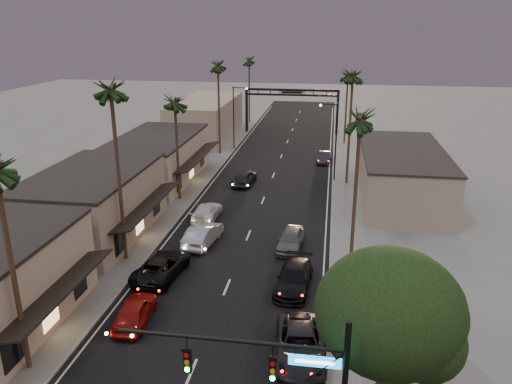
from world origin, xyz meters
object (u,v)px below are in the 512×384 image
(palm_lb, at_px, (110,85))
(palm_far, at_px, (249,58))
(streetlight_left, at_px, (235,113))
(palm_ld, at_px, (218,62))
(curbside_black, at_px, (294,278))
(streetlight_right, at_px, (334,135))
(palm_ra, at_px, (361,114))
(oncoming_pickup, at_px, (162,266))
(traffic_signal, at_px, (291,381))
(palm_lc, at_px, (174,98))
(corner_tree, at_px, (391,317))
(palm_rb, at_px, (353,72))
(arch, at_px, (292,100))
(curbside_near, at_px, (300,345))
(oncoming_silver, at_px, (203,234))
(palm_rc, at_px, (348,73))
(oncoming_red, at_px, (135,311))

(palm_lb, bearing_deg, palm_far, 89.69)
(palm_far, bearing_deg, streetlight_left, -86.05)
(palm_ld, height_order, curbside_black, palm_ld)
(streetlight_right, height_order, palm_lb, palm_lb)
(palm_ld, distance_m, palm_far, 23.02)
(palm_ra, distance_m, oncoming_pickup, 17.72)
(traffic_signal, distance_m, streetlight_left, 55.45)
(streetlight_right, distance_m, palm_lb, 28.89)
(palm_lc, distance_m, palm_ra, 20.99)
(traffic_signal, height_order, palm_far, palm_far)
(palm_ld, xyz_separation_m, curbside_black, (13.20, -35.43, -11.62))
(corner_tree, relative_size, palm_rb, 0.62)
(arch, xyz_separation_m, streetlight_right, (6.92, -25.00, -0.20))
(curbside_near, relative_size, curbside_black, 1.06)
(palm_far, bearing_deg, streetlight_right, -65.24)
(oncoming_pickup, height_order, oncoming_silver, oncoming_silver)
(streetlight_left, bearing_deg, traffic_signal, -76.86)
(traffic_signal, height_order, palm_ra, palm_ra)
(corner_tree, xyz_separation_m, palm_rc, (-0.88, 56.55, 4.49))
(palm_rb, relative_size, curbside_near, 2.45)
(corner_tree, bearing_deg, streetlight_left, 107.97)
(palm_lc, relative_size, palm_far, 0.92)
(arch, xyz_separation_m, curbside_near, (5.56, -57.89, -4.73))
(palm_ld, relative_size, palm_ra, 1.08)
(palm_lb, xyz_separation_m, curbside_black, (13.20, -2.43, -12.59))
(palm_far, distance_m, curbside_black, 60.78)
(palm_lc, bearing_deg, palm_ra, -34.90)
(palm_rb, height_order, curbside_black, palm_rb)
(curbside_black, bearing_deg, oncoming_red, -144.67)
(palm_ld, relative_size, oncoming_pickup, 2.45)
(palm_lc, xyz_separation_m, curbside_black, (13.20, -16.43, -9.67))
(palm_rb, xyz_separation_m, oncoming_pickup, (-13.57, -24.10, -11.61))
(streetlight_left, bearing_deg, oncoming_silver, -83.82)
(corner_tree, bearing_deg, palm_lc, 122.34)
(arch, relative_size, oncoming_pickup, 2.62)
(traffic_signal, height_order, palm_rc, palm_rc)
(traffic_signal, xyz_separation_m, palm_lb, (-14.29, 18.00, 8.30))
(traffic_signal, xyz_separation_m, corner_tree, (3.79, 3.45, 0.90))
(palm_rb, bearing_deg, curbside_near, -95.44)
(corner_tree, height_order, oncoming_silver, corner_tree)
(palm_lb, xyz_separation_m, palm_rb, (17.20, 22.00, -0.97))
(palm_far, xyz_separation_m, oncoming_silver, (4.88, -52.29, -10.59))
(streetlight_left, bearing_deg, corner_tree, -72.03)
(palm_rc, bearing_deg, palm_ld, -152.38)
(traffic_signal, relative_size, curbside_black, 1.55)
(arch, bearing_deg, palm_ra, -79.41)
(oncoming_red, bearing_deg, oncoming_pickup, -91.37)
(palm_lb, relative_size, curbside_near, 2.62)
(curbside_near, xyz_separation_m, curbside_black, (-0.96, 7.46, -0.01))
(streetlight_right, distance_m, palm_lc, 18.66)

